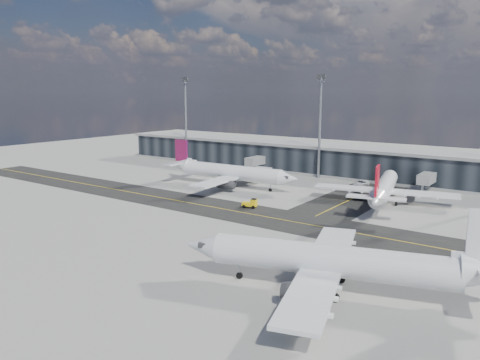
{
  "coord_description": "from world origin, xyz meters",
  "views": [
    {
      "loc": [
        57.7,
        -71.54,
        24.36
      ],
      "look_at": [
        -1.2,
        11.22,
        5.0
      ],
      "focal_mm": 35.0,
      "sensor_mm": 36.0,
      "label": 1
    }
  ],
  "objects_px": {
    "airliner_redtail": "(384,188)",
    "service_van": "(361,183)",
    "baggage_tug": "(251,203)",
    "airliner_af": "(229,172)",
    "airliner_near": "(336,262)"
  },
  "relations": [
    {
      "from": "service_van",
      "to": "airliner_af",
      "type": "bearing_deg",
      "value": -138.32
    },
    {
      "from": "airliner_af",
      "to": "airliner_near",
      "type": "height_order",
      "value": "airliner_near"
    },
    {
      "from": "airliner_redtail",
      "to": "baggage_tug",
      "type": "bearing_deg",
      "value": -150.87
    },
    {
      "from": "airliner_redtail",
      "to": "baggage_tug",
      "type": "xyz_separation_m",
      "value": [
        -21.72,
        -19.59,
        -2.56
      ]
    },
    {
      "from": "airliner_af",
      "to": "baggage_tug",
      "type": "distance_m",
      "value": 23.26
    },
    {
      "from": "airliner_near",
      "to": "baggage_tug",
      "type": "xyz_separation_m",
      "value": [
        -32.03,
        28.81,
        -2.9
      ]
    },
    {
      "from": "baggage_tug",
      "to": "service_van",
      "type": "height_order",
      "value": "baggage_tug"
    },
    {
      "from": "airliner_af",
      "to": "service_van",
      "type": "xyz_separation_m",
      "value": [
        27.59,
        20.41,
        -2.98
      ]
    },
    {
      "from": "airliner_redtail",
      "to": "service_van",
      "type": "relative_size",
      "value": 6.56
    },
    {
      "from": "airliner_af",
      "to": "service_van",
      "type": "bearing_deg",
      "value": 122.87
    },
    {
      "from": "airliner_redtail",
      "to": "service_van",
      "type": "height_order",
      "value": "airliner_redtail"
    },
    {
      "from": "airliner_redtail",
      "to": "service_van",
      "type": "xyz_separation_m",
      "value": [
        -11.34,
        16.23,
        -2.78
      ]
    },
    {
      "from": "airliner_near",
      "to": "baggage_tug",
      "type": "distance_m",
      "value": 43.18
    },
    {
      "from": "airliner_af",
      "to": "service_van",
      "type": "distance_m",
      "value": 34.45
    },
    {
      "from": "airliner_near",
      "to": "baggage_tug",
      "type": "relative_size",
      "value": 11.46
    }
  ]
}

